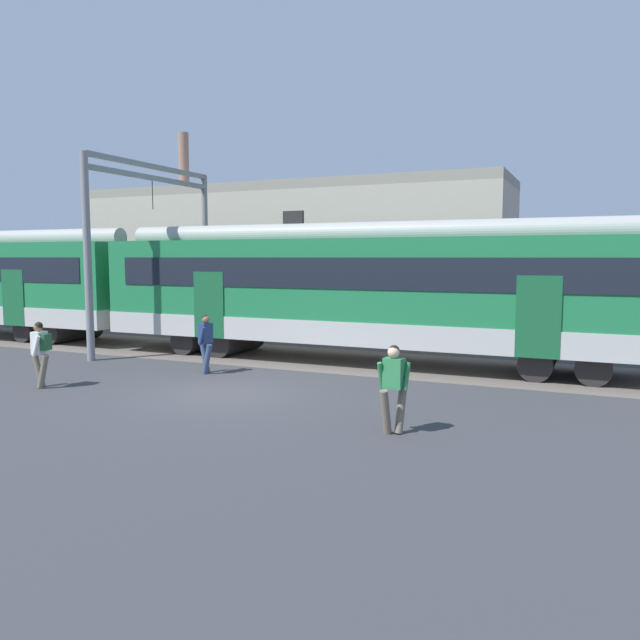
{
  "coord_description": "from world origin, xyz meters",
  "views": [
    {
      "loc": [
        8.08,
        -12.51,
        3.26
      ],
      "look_at": [
        1.39,
        2.5,
        1.6
      ],
      "focal_mm": 35.0,
      "sensor_mm": 36.0,
      "label": 1
    }
  ],
  "objects_px": {
    "pedestrian_white": "(40,349)",
    "pedestrian_navy": "(206,339)",
    "commuter_train": "(149,285)",
    "pedestrian_green": "(394,381)"
  },
  "relations": [
    {
      "from": "pedestrian_white",
      "to": "pedestrian_navy",
      "type": "height_order",
      "value": "same"
    },
    {
      "from": "pedestrian_white",
      "to": "pedestrian_navy",
      "type": "relative_size",
      "value": 1.0
    },
    {
      "from": "commuter_train",
      "to": "pedestrian_green",
      "type": "relative_size",
      "value": 22.83
    },
    {
      "from": "pedestrian_white",
      "to": "pedestrian_green",
      "type": "distance_m",
      "value": 9.28
    },
    {
      "from": "pedestrian_navy",
      "to": "pedestrian_white",
      "type": "bearing_deg",
      "value": -128.71
    },
    {
      "from": "pedestrian_navy",
      "to": "pedestrian_green",
      "type": "relative_size",
      "value": 1.0
    },
    {
      "from": "commuter_train",
      "to": "pedestrian_navy",
      "type": "relative_size",
      "value": 22.83
    },
    {
      "from": "commuter_train",
      "to": "pedestrian_navy",
      "type": "height_order",
      "value": "commuter_train"
    },
    {
      "from": "pedestrian_white",
      "to": "pedestrian_green",
      "type": "height_order",
      "value": "same"
    },
    {
      "from": "commuter_train",
      "to": "pedestrian_green",
      "type": "height_order",
      "value": "commuter_train"
    }
  ]
}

